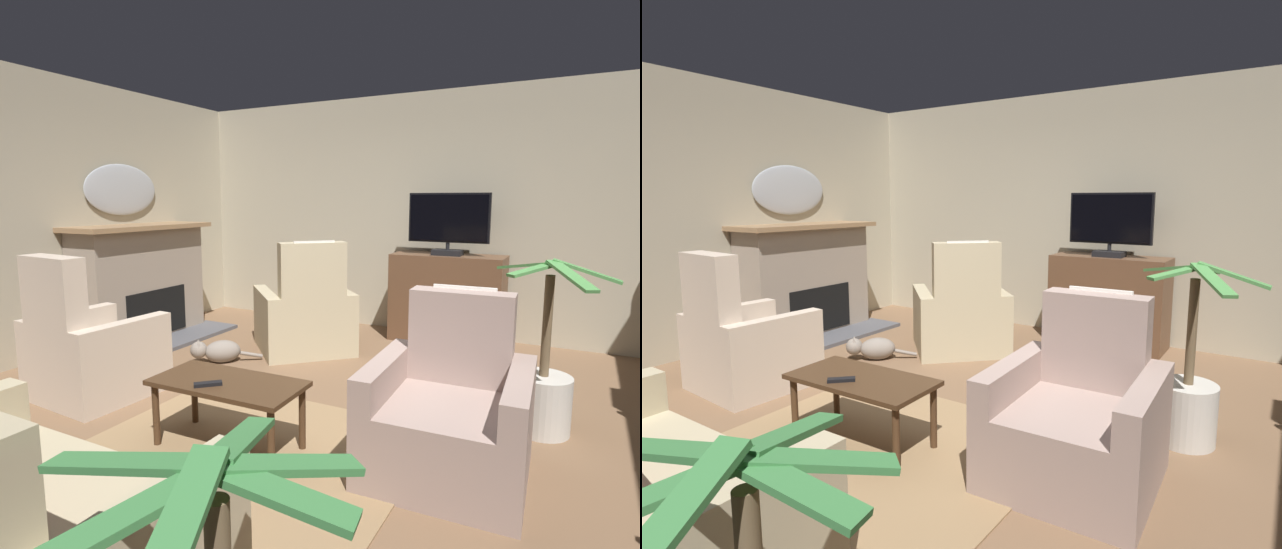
% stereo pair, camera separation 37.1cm
% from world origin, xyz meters
% --- Properties ---
extents(ground_plane, '(6.79, 6.12, 0.04)m').
position_xyz_m(ground_plane, '(0.00, 0.00, -0.02)').
color(ground_plane, brown).
extents(wall_back, '(6.79, 0.10, 2.79)m').
position_xyz_m(wall_back, '(0.00, 2.81, 1.39)').
color(wall_back, '#B2A88E').
rests_on(wall_back, ground_plane).
extents(wall_left, '(0.10, 6.12, 2.79)m').
position_xyz_m(wall_left, '(-3.14, 0.00, 1.39)').
color(wall_left, '#B2A88E').
rests_on(wall_left, ground_plane).
extents(rug_central, '(2.03, 1.65, 0.01)m').
position_xyz_m(rug_central, '(-0.22, -0.59, 0.01)').
color(rug_central, '#8E704C').
rests_on(rug_central, ground_plane).
extents(fireplace, '(0.95, 1.73, 1.30)m').
position_xyz_m(fireplace, '(-2.82, 0.98, 0.62)').
color(fireplace, '#4C4C51').
rests_on(fireplace, ground_plane).
extents(wall_mirror_oval, '(0.06, 0.98, 0.57)m').
position_xyz_m(wall_mirror_oval, '(-3.06, 0.98, 1.68)').
color(wall_mirror_oval, '#B2B7BF').
extents(tv_cabinet, '(1.20, 0.53, 0.97)m').
position_xyz_m(tv_cabinet, '(0.26, 2.46, 0.46)').
color(tv_cabinet, '#402A1C').
rests_on(tv_cabinet, ground_plane).
extents(television, '(0.87, 0.20, 0.67)m').
position_xyz_m(television, '(0.26, 2.41, 1.33)').
color(television, black).
rests_on(television, tv_cabinet).
extents(coffee_table, '(0.97, 0.49, 0.45)m').
position_xyz_m(coffee_table, '(-0.35, -0.64, 0.39)').
color(coffee_table, '#422B19').
rests_on(coffee_table, ground_plane).
extents(tv_remote, '(0.16, 0.15, 0.02)m').
position_xyz_m(tv_remote, '(-0.40, -0.76, 0.46)').
color(tv_remote, black).
rests_on(tv_remote, coffee_table).
extents(sofa_floral, '(1.54, 0.93, 0.99)m').
position_xyz_m(sofa_floral, '(-0.29, -2.08, 0.33)').
color(sofa_floral, tan).
rests_on(sofa_floral, ground_plane).
extents(armchair_in_far_corner, '(0.92, 0.91, 1.04)m').
position_xyz_m(armchair_in_far_corner, '(0.95, -0.25, 0.33)').
color(armchair_in_far_corner, '#A3897F').
rests_on(armchair_in_far_corner, ground_plane).
extents(armchair_near_window, '(0.88, 0.88, 1.16)m').
position_xyz_m(armchair_near_window, '(-1.87, -0.45, 0.36)').
color(armchair_near_window, '#C6B29E').
rests_on(armchair_near_window, ground_plane).
extents(armchair_by_fireplace, '(1.29, 1.28, 1.19)m').
position_xyz_m(armchair_by_fireplace, '(-0.95, 1.42, 0.35)').
color(armchair_by_fireplace, tan).
rests_on(armchair_by_fireplace, ground_plane).
extents(potted_plant_tall_palm_by_window, '(0.78, 0.88, 1.19)m').
position_xyz_m(potted_plant_tall_palm_by_window, '(1.39, 0.55, 0.27)').
color(potted_plant_tall_palm_by_window, beige).
rests_on(potted_plant_tall_palm_by_window, ground_plane).
extents(cat, '(0.56, 0.49, 0.24)m').
position_xyz_m(cat, '(-1.51, 0.68, 0.12)').
color(cat, gray).
rests_on(cat, ground_plane).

